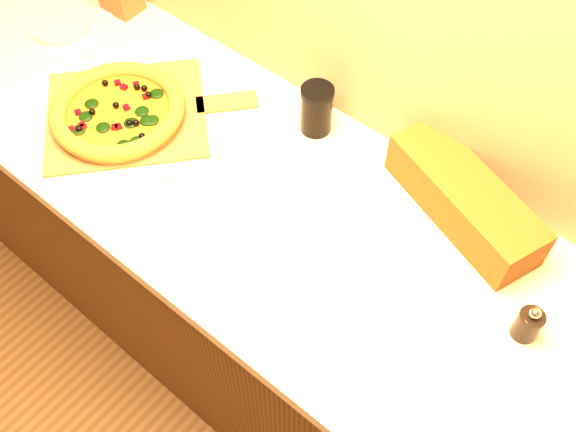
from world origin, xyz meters
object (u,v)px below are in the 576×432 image
Objects in this scene: pizza_peel at (133,113)px; dark_jar at (317,109)px; side_plate at (61,25)px; pizza at (118,111)px; pepper_grinder at (528,324)px.

pizza_peel is 0.47m from dark_jar.
dark_jar is 0.77× the size of side_plate.
pizza_peel is 0.04m from pizza.
side_plate is at bearing -153.04° from pizza_peel.
pepper_grinder is at bearing 6.20° from pizza.
dark_jar reaches higher than pepper_grinder.
side_plate reaches higher than pizza_peel.
dark_jar is (0.39, 0.26, 0.06)m from pizza_peel.
dark_jar is at bearing 165.11° from pepper_grinder.
pepper_grinder is 1.48m from side_plate.
pizza is at bearing -173.80° from pepper_grinder.
side_plate is (-0.41, 0.14, -0.02)m from pizza.
pepper_grinder is at bearing 45.57° from pizza_peel.
pizza is at bearing -143.86° from dark_jar.
side_plate is at bearing 179.17° from pepper_grinder.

